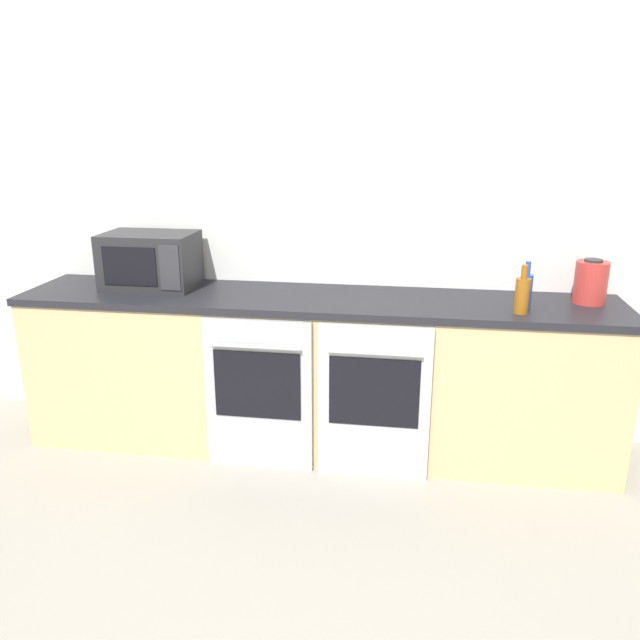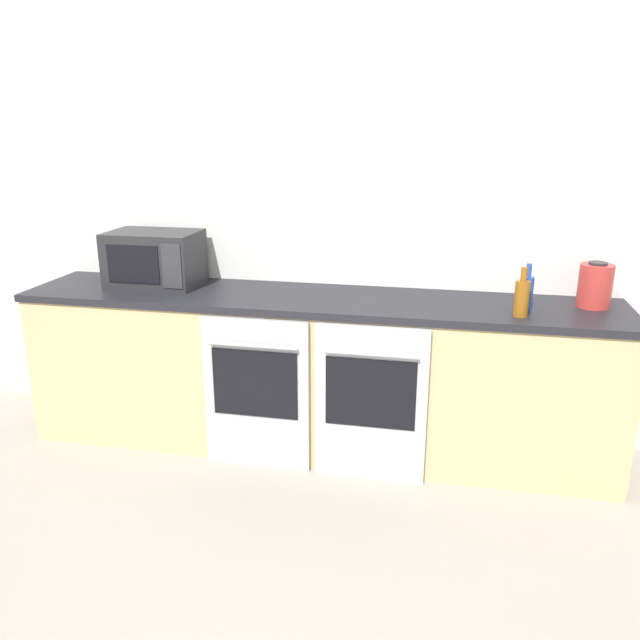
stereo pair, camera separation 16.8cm
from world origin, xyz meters
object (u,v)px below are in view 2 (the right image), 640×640
Objects in this scene: bottle_blue at (527,293)px; kettle at (595,285)px; oven_right at (370,403)px; microwave at (155,259)px; oven_left at (256,393)px; bottle_amber at (522,297)px.

kettle is at bearing 23.33° from bottle_blue.
microwave reaches higher than oven_right.
oven_left is 1.43m from bottle_amber.
bottle_amber is 0.46m from kettle.
microwave is (-0.71, 0.38, 0.62)m from oven_left.
kettle is (2.40, 0.03, -0.04)m from microwave.
bottle_amber is at bearing -6.26° from microwave.
oven_right is at bearing -16.02° from microwave.
oven_left is 3.44× the size of bottle_amber.
bottle_blue is at bearing -3.42° from microwave.
oven_right is at bearing -160.91° from bottle_blue.
oven_right is at bearing -167.49° from bottle_amber.
bottle_blue is 0.38m from kettle.
oven_right is at bearing 0.00° from oven_left.
bottle_blue is 1.04× the size of kettle.
microwave is (-1.32, 0.38, 0.62)m from oven_right.
microwave is 2.10× the size of bottle_amber.
bottle_amber is at bearing 12.51° from oven_right.
kettle is (1.09, 0.41, 0.57)m from oven_right.
oven_left is 1.48m from bottle_blue.
oven_left is 1.64× the size of microwave.
bottle_amber reaches higher than bottle_blue.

